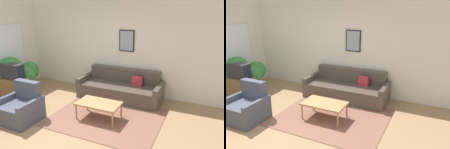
# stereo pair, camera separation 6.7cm
# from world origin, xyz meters

# --- Properties ---
(ground_plane) EXTENTS (16.00, 16.00, 0.00)m
(ground_plane) POSITION_xyz_m (0.00, 0.00, 0.00)
(ground_plane) COLOR #997551
(area_rug) EXTENTS (2.49, 1.97, 0.01)m
(area_rug) POSITION_xyz_m (0.73, 0.84, 0.01)
(area_rug) COLOR brown
(area_rug) RESTS_ON ground_plane
(wall_back) EXTENTS (8.00, 0.09, 2.70)m
(wall_back) POSITION_xyz_m (0.00, 2.52, 1.35)
(wall_back) COLOR silver
(wall_back) RESTS_ON ground_plane
(couch) EXTENTS (2.30, 0.90, 0.79)m
(couch) POSITION_xyz_m (0.58, 2.06, 0.27)
(couch) COLOR #4C4238
(couch) RESTS_ON ground_plane
(coffee_table) EXTENTS (0.98, 0.57, 0.40)m
(coffee_table) POSITION_xyz_m (0.59, 0.72, 0.36)
(coffee_table) COLOR #A87F51
(coffee_table) RESTS_ON ground_plane
(tv_stand) EXTENTS (0.71, 0.42, 0.57)m
(tv_stand) POSITION_xyz_m (-2.11, 0.81, 0.28)
(tv_stand) COLOR olive
(tv_stand) RESTS_ON ground_plane
(tv) EXTENTS (0.64, 0.28, 0.42)m
(tv) POSITION_xyz_m (-2.11, 0.81, 0.78)
(tv) COLOR #2D2D33
(tv) RESTS_ON tv_stand
(armchair) EXTENTS (0.82, 0.76, 0.86)m
(armchair) POSITION_xyz_m (-0.97, -0.06, 0.28)
(armchair) COLOR #474C5B
(armchair) RESTS_ON ground_plane
(potted_plant_tall) EXTENTS (0.67, 0.67, 1.10)m
(potted_plant_tall) POSITION_xyz_m (-2.44, 1.04, 0.72)
(potted_plant_tall) COLOR beige
(potted_plant_tall) RESTS_ON ground_plane
(potted_plant_by_window) EXTENTS (0.55, 0.55, 0.87)m
(potted_plant_by_window) POSITION_xyz_m (-2.22, 1.53, 0.55)
(potted_plant_by_window) COLOR #383D42
(potted_plant_by_window) RESTS_ON ground_plane
(potted_plant_small) EXTENTS (0.54, 0.54, 0.81)m
(potted_plant_small) POSITION_xyz_m (-2.22, 1.39, 0.50)
(potted_plant_small) COLOR slate
(potted_plant_small) RESTS_ON ground_plane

